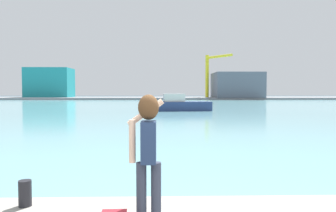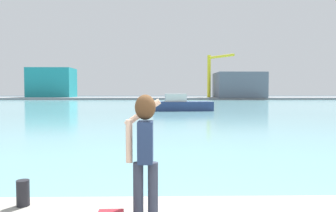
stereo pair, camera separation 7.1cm
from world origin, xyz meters
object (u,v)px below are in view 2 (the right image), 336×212
at_px(warehouse_right, 239,85).
at_px(boat_moored, 182,105).
at_px(harbor_bollard, 23,193).
at_px(port_crane, 212,71).
at_px(person_photographer, 145,144).
at_px(warehouse_left, 52,83).

bearing_deg(warehouse_right, boat_moored, -110.18).
distance_m(harbor_bollard, port_crane, 88.85).
bearing_deg(warehouse_right, harbor_bollard, -105.68).
bearing_deg(port_crane, person_photographer, -99.53).
xyz_separation_m(person_photographer, boat_moored, (2.53, 33.12, -0.87)).
relative_size(person_photographer, boat_moored, 0.25).
distance_m(person_photographer, harbor_bollard, 2.21).
height_order(boat_moored, warehouse_right, warehouse_right).
xyz_separation_m(boat_moored, port_crane, (12.18, 54.49, 7.42)).
distance_m(harbor_bollard, warehouse_right, 89.53).
height_order(warehouse_left, port_crane, port_crane).
height_order(warehouse_right, port_crane, port_crane).
distance_m(warehouse_left, port_crane, 47.54).
distance_m(warehouse_left, warehouse_right, 55.02).
bearing_deg(person_photographer, boat_moored, -3.99).
relative_size(harbor_bollard, warehouse_right, 0.03).
xyz_separation_m(warehouse_right, port_crane, (-7.55, 0.82, 4.10)).
bearing_deg(person_photographer, harbor_bollard, 71.86).
distance_m(boat_moored, warehouse_left, 68.10).
bearing_deg(person_photographer, warehouse_right, -14.01).
relative_size(boat_moored, port_crane, 0.58).
bearing_deg(boat_moored, warehouse_right, 65.91).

